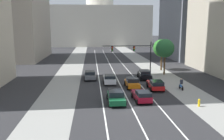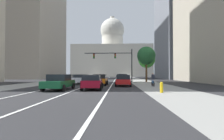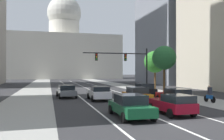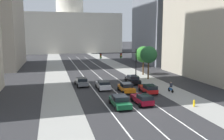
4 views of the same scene
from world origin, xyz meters
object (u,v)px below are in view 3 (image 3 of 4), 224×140
(car_orange, at_px, (137,95))
(car_red, at_px, (174,95))
(car_crimson, at_px, (172,104))
(capitol_building, at_px, (64,50))
(car_green, at_px, (130,106))
(traffic_signal_mast, at_px, (127,62))
(car_white, at_px, (99,93))
(street_tree_far_right, at_px, (164,58))
(car_black, at_px, (144,89))
(car_gray, at_px, (66,91))
(cyclist, at_px, (210,94))
(street_tree_near_right, at_px, (155,62))

(car_orange, xyz_separation_m, car_red, (3.19, -1.55, -0.02))
(car_crimson, bearing_deg, capitol_building, -1.52)
(car_green, xyz_separation_m, traffic_signal_mast, (5.29, 16.93, 3.69))
(car_orange, bearing_deg, car_white, 48.13)
(car_red, height_order, traffic_signal_mast, traffic_signal_mast)
(capitol_building, distance_m, street_tree_far_right, 80.38)
(traffic_signal_mast, bearing_deg, car_crimson, -97.08)
(car_red, bearing_deg, car_black, 2.35)
(capitol_building, relative_size, car_gray, 10.69)
(cyclist, bearing_deg, capitol_building, 4.24)
(car_red, relative_size, street_tree_far_right, 0.65)
(car_black, distance_m, traffic_signal_mast, 5.19)
(capitol_building, xyz_separation_m, car_black, (4.80, -83.09, -11.99))
(car_orange, distance_m, car_gray, 9.14)
(car_crimson, height_order, car_white, car_white)
(capitol_building, relative_size, traffic_signal_mast, 5.19)
(car_green, distance_m, traffic_signal_mast, 18.12)
(street_tree_far_right, xyz_separation_m, street_tree_near_right, (0.84, 4.97, -0.36))
(capitol_building, bearing_deg, street_tree_far_right, -83.20)
(capitol_building, bearing_deg, traffic_signal_mast, -87.35)
(car_gray, distance_m, cyclist, 15.75)
(street_tree_far_right, bearing_deg, capitol_building, 96.80)
(capitol_building, height_order, cyclist, capitol_building)
(cyclist, bearing_deg, car_red, 83.70)
(car_white, bearing_deg, street_tree_near_right, -44.10)
(traffic_signal_mast, bearing_deg, cyclist, -67.21)
(car_white, bearing_deg, car_crimson, -160.92)
(car_gray, distance_m, street_tree_near_right, 17.63)
(cyclist, relative_size, street_tree_far_right, 0.25)
(car_red, distance_m, car_white, 7.80)
(car_orange, xyz_separation_m, car_gray, (-6.41, 6.52, -0.02))
(car_crimson, bearing_deg, car_red, -32.49)
(car_green, distance_m, car_crimson, 3.23)
(car_crimson, distance_m, car_gray, 15.02)
(street_tree_near_right, bearing_deg, cyclist, -96.18)
(car_white, bearing_deg, cyclist, -114.17)
(capitol_building, distance_m, car_orange, 90.00)
(car_gray, height_order, street_tree_near_right, street_tree_near_right)
(car_red, xyz_separation_m, street_tree_near_right, (5.51, 16.25, 3.93))
(car_orange, distance_m, street_tree_near_right, 17.53)
(capitol_building, height_order, car_gray, capitol_building)
(car_crimson, bearing_deg, car_gray, 22.82)
(car_green, bearing_deg, traffic_signal_mast, -16.66)
(car_red, xyz_separation_m, car_gray, (-9.60, 8.07, 0.00))
(car_crimson, bearing_deg, car_black, -16.12)
(car_black, distance_m, street_tree_near_right, 10.93)
(car_green, relative_size, car_gray, 1.06)
(car_green, xyz_separation_m, car_white, (-0.00, 10.24, 0.00))
(car_black, distance_m, street_tree_far_right, 7.29)
(car_red, bearing_deg, car_orange, 66.58)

